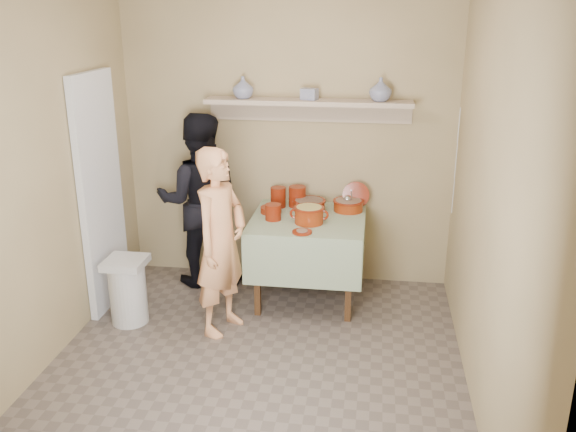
% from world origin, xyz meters
% --- Properties ---
extents(ground, '(3.50, 3.50, 0.00)m').
position_xyz_m(ground, '(0.00, 0.00, 0.00)').
color(ground, '#63564E').
rests_on(ground, ground).
extents(tile_panel, '(0.06, 0.70, 2.00)m').
position_xyz_m(tile_panel, '(-1.46, 0.95, 1.00)').
color(tile_panel, silver).
rests_on(tile_panel, ground).
extents(plate_stack_a, '(0.14, 0.14, 0.18)m').
position_xyz_m(plate_stack_a, '(-0.05, 1.54, 0.85)').
color(plate_stack_a, '#65190B').
rests_on(plate_stack_a, serving_table).
extents(plate_stack_b, '(0.16, 0.16, 0.19)m').
position_xyz_m(plate_stack_b, '(0.12, 1.58, 0.85)').
color(plate_stack_b, '#65190B').
rests_on(plate_stack_b, serving_table).
extents(bowl_stack, '(0.14, 0.14, 0.14)m').
position_xyz_m(bowl_stack, '(-0.04, 1.18, 0.83)').
color(bowl_stack, '#65190B').
rests_on(bowl_stack, serving_table).
extents(empty_bowl, '(0.19, 0.19, 0.05)m').
position_xyz_m(empty_bowl, '(-0.09, 1.36, 0.79)').
color(empty_bowl, '#65190B').
rests_on(empty_bowl, serving_table).
extents(propped_lid, '(0.24, 0.08, 0.24)m').
position_xyz_m(propped_lid, '(0.64, 1.61, 0.88)').
color(propped_lid, '#65190B').
rests_on(propped_lid, serving_table).
extents(vase_right, '(0.24, 0.24, 0.20)m').
position_xyz_m(vase_right, '(0.82, 1.62, 1.82)').
color(vase_right, navy).
rests_on(vase_right, wall_shelf).
extents(vase_left, '(0.25, 0.25, 0.19)m').
position_xyz_m(vase_left, '(-0.37, 1.61, 1.81)').
color(vase_left, navy).
rests_on(vase_left, wall_shelf).
extents(ceramic_box, '(0.16, 0.13, 0.10)m').
position_xyz_m(ceramic_box, '(0.21, 1.62, 1.77)').
color(ceramic_box, navy).
rests_on(ceramic_box, wall_shelf).
extents(person_cook, '(0.53, 0.64, 1.50)m').
position_xyz_m(person_cook, '(-0.36, 0.63, 0.75)').
color(person_cook, '#E99B64').
rests_on(person_cook, ground).
extents(person_helper, '(0.90, 0.77, 1.61)m').
position_xyz_m(person_helper, '(-0.77, 1.49, 0.80)').
color(person_helper, black).
rests_on(person_helper, ground).
extents(room_shell, '(3.04, 3.54, 2.62)m').
position_xyz_m(room_shell, '(0.00, 0.00, 1.61)').
color(room_shell, tan).
rests_on(room_shell, ground).
extents(serving_table, '(0.97, 0.97, 0.76)m').
position_xyz_m(serving_table, '(0.25, 1.28, 0.64)').
color(serving_table, '#4C2D16').
rests_on(serving_table, ground).
extents(cazuela_meat_a, '(0.30, 0.30, 0.10)m').
position_xyz_m(cazuela_meat_a, '(0.24, 1.47, 0.82)').
color(cazuela_meat_a, maroon).
rests_on(cazuela_meat_a, serving_table).
extents(cazuela_meat_b, '(0.28, 0.28, 0.10)m').
position_xyz_m(cazuela_meat_b, '(0.58, 1.52, 0.82)').
color(cazuela_meat_b, maroon).
rests_on(cazuela_meat_b, serving_table).
extents(ladle, '(0.08, 0.26, 0.19)m').
position_xyz_m(ladle, '(0.57, 1.51, 0.87)').
color(ladle, silver).
rests_on(ladle, cazuela_meat_b).
extents(cazuela_rice, '(0.33, 0.25, 0.14)m').
position_xyz_m(cazuela_rice, '(0.27, 1.14, 0.85)').
color(cazuela_rice, maroon).
rests_on(cazuela_rice, serving_table).
extents(front_plate, '(0.16, 0.16, 0.03)m').
position_xyz_m(front_plate, '(0.24, 0.89, 0.77)').
color(front_plate, '#65190B').
rests_on(front_plate, serving_table).
extents(wall_shelf, '(1.80, 0.25, 0.21)m').
position_xyz_m(wall_shelf, '(0.20, 1.65, 1.67)').
color(wall_shelf, tan).
rests_on(wall_shelf, room_shell).
extents(trash_bin, '(0.32, 0.32, 0.56)m').
position_xyz_m(trash_bin, '(-1.16, 0.63, 0.28)').
color(trash_bin, silver).
rests_on(trash_bin, ground).
extents(electrical_cord, '(0.01, 0.05, 0.90)m').
position_xyz_m(electrical_cord, '(1.47, 1.48, 1.25)').
color(electrical_cord, silver).
rests_on(electrical_cord, wall_shelf).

